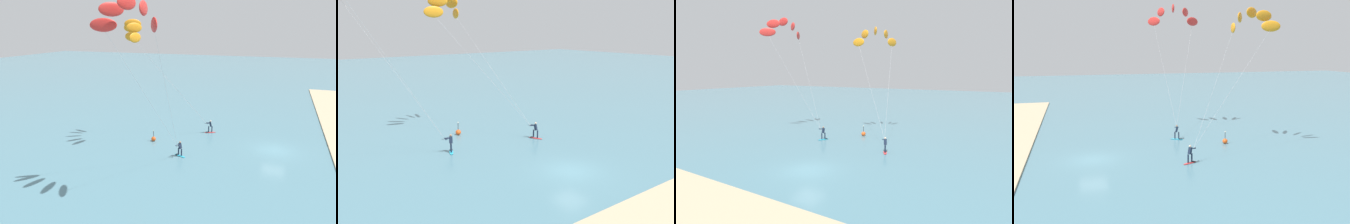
{
  "view_description": "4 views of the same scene",
  "coord_description": "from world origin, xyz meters",
  "views": [
    {
      "loc": [
        -35.67,
        -0.13,
        13.51
      ],
      "look_at": [
        -3.22,
        11.67,
        4.24
      ],
      "focal_mm": 34.02,
      "sensor_mm": 36.0,
      "label": 1
    },
    {
      "loc": [
        -20.66,
        -18.7,
        10.88
      ],
      "look_at": [
        0.81,
        9.38,
        2.9
      ],
      "focal_mm": 40.16,
      "sensor_mm": 36.0,
      "label": 2
    },
    {
      "loc": [
        14.38,
        -17.77,
        8.29
      ],
      "look_at": [
        -3.3,
        11.45,
        3.41
      ],
      "focal_mm": 29.34,
      "sensor_mm": 36.0,
      "label": 3
    },
    {
      "loc": [
        33.46,
        -1.57,
        9.99
      ],
      "look_at": [
        -3.04,
        9.54,
        3.5
      ],
      "focal_mm": 38.98,
      "sensor_mm": 36.0,
      "label": 4
    }
  ],
  "objects": [
    {
      "name": "marker_buoy",
      "position": [
        -1.85,
        14.05,
        0.3
      ],
      "size": [
        0.56,
        0.56,
        1.38
      ],
      "color": "#EA5119",
      "rests_on": "ground"
    },
    {
      "name": "kitesurfer_nearshore",
      "position": [
        -1.32,
        16.29,
        12.61
      ],
      "size": [
        8.55,
        11.28,
        14.37
      ],
      "color": "red",
      "rests_on": "ground"
    },
    {
      "name": "kitesurfer_mid_water",
      "position": [
        -12.81,
        11.33,
        13.98
      ],
      "size": [
        9.94,
        6.58,
        15.83
      ],
      "color": "#23ADD1",
      "rests_on": "ground"
    },
    {
      "name": "ground_plane",
      "position": [
        0.0,
        0.0,
        0.0
      ],
      "size": [
        240.0,
        240.0,
        0.0
      ],
      "primitive_type": "plane",
      "color": "slate"
    }
  ]
}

